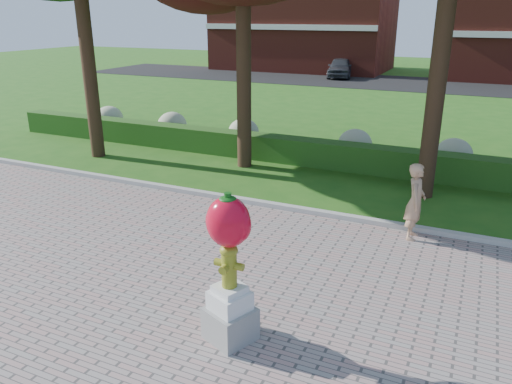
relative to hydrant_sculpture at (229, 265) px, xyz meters
The scene contains 9 objects.
ground 2.98m from the hydrant_sculpture, 128.68° to the left, with size 100.00×100.00×0.00m, color #225916.
curb 5.51m from the hydrant_sculpture, 108.30° to the left, with size 40.00×0.18×0.15m, color #ADADA5.
lawn_hedge 9.30m from the hydrant_sculpture, 100.51° to the left, with size 24.00×0.70×0.80m, color #1F4C15.
hydrangea_row 10.20m from the hydrant_sculpture, 96.31° to the left, with size 20.10×1.10×0.99m.
street 30.18m from the hydrant_sculpture, 93.21° to the left, with size 50.00×8.00×0.02m, color black.
building_left 38.02m from the hydrant_sculpture, 107.94° to the left, with size 14.00×8.00×7.00m, color maroon.
hydrant_sculpture is the anchor object (origin of this frame).
woman 5.10m from the hydrant_sculpture, 67.93° to the left, with size 0.60×0.39×1.64m, color tan.
parked_car 32.26m from the hydrant_sculpture, 102.73° to the left, with size 1.68×4.18×1.42m, color #3F4146.
Camera 1 is at (4.60, -7.59, 4.57)m, focal length 35.00 mm.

